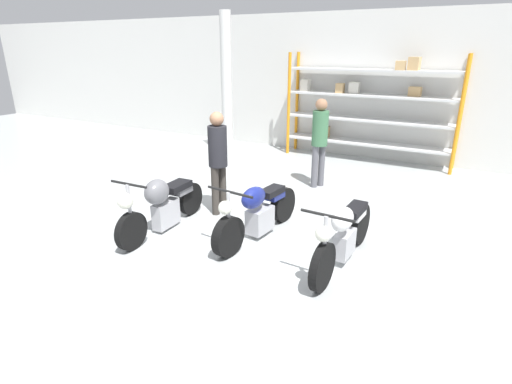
% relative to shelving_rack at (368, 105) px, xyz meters
% --- Properties ---
extents(ground_plane, '(30.00, 30.00, 0.00)m').
position_rel_shelving_rack_xyz_m(ground_plane, '(-0.35, -5.53, -1.40)').
color(ground_plane, '#B2B7B7').
extents(back_wall, '(30.00, 0.08, 3.60)m').
position_rel_shelving_rack_xyz_m(back_wall, '(-0.35, 0.36, 0.40)').
color(back_wall, silver).
rests_on(back_wall, ground_plane).
extents(shelving_rack, '(4.17, 0.63, 2.63)m').
position_rel_shelving_rack_xyz_m(shelving_rack, '(0.00, 0.00, 0.00)').
color(shelving_rack, orange).
rests_on(shelving_rack, ground_plane).
extents(support_pillar, '(0.28, 0.28, 3.60)m').
position_rel_shelving_rack_xyz_m(support_pillar, '(-3.38, -1.17, 0.40)').
color(support_pillar, silver).
rests_on(support_pillar, ground_plane).
extents(motorcycle_grey, '(0.63, 2.02, 1.00)m').
position_rel_shelving_rack_xyz_m(motorcycle_grey, '(-1.70, -5.72, -0.94)').
color(motorcycle_grey, black).
rests_on(motorcycle_grey, ground_plane).
extents(motorcycle_blue, '(0.75, 2.04, 0.95)m').
position_rel_shelving_rack_xyz_m(motorcycle_blue, '(-0.28, -5.20, -1.00)').
color(motorcycle_blue, black).
rests_on(motorcycle_blue, ground_plane).
extents(motorcycle_white, '(0.66, 2.04, 0.97)m').
position_rel_shelving_rack_xyz_m(motorcycle_white, '(1.10, -5.38, -0.96)').
color(motorcycle_white, black).
rests_on(motorcycle_white, ground_plane).
extents(person_browsing, '(0.38, 0.38, 1.77)m').
position_rel_shelving_rack_xyz_m(person_browsing, '(-1.32, -4.69, -0.35)').
color(person_browsing, '#38332D').
rests_on(person_browsing, ground_plane).
extents(person_near_rack, '(0.44, 0.44, 1.81)m').
position_rel_shelving_rack_xyz_m(person_near_rack, '(-0.31, -2.52, -0.33)').
color(person_near_rack, '#595960').
rests_on(person_near_rack, ground_plane).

